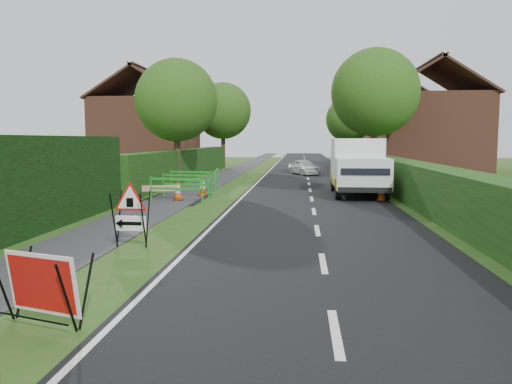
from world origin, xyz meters
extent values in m
plane|color=#254D16|center=(0.00, 0.00, 0.00)|extent=(120.00, 120.00, 0.00)
cube|color=black|center=(2.50, 35.00, 0.00)|extent=(6.00, 90.00, 0.02)
cube|color=#2D2D30|center=(-3.00, 35.00, 0.01)|extent=(2.00, 90.00, 0.02)
cube|color=#14380F|center=(-5.00, 22.00, 0.00)|extent=(1.00, 24.00, 1.80)
cube|color=#14380F|center=(6.50, 16.00, 0.00)|extent=(1.20, 50.00, 1.50)
cube|color=brown|center=(-10.00, 30.00, 2.75)|extent=(7.00, 7.00, 5.50)
cube|color=#331E19|center=(-11.75, 30.00, 6.59)|extent=(4.00, 7.40, 2.58)
cube|color=#331E19|center=(-8.25, 30.00, 6.59)|extent=(4.00, 7.40, 2.58)
cube|color=#331E19|center=(-10.00, 30.00, 7.69)|extent=(0.25, 7.40, 0.18)
cube|color=brown|center=(11.00, 28.00, 2.75)|extent=(7.00, 7.00, 5.50)
cube|color=#331E19|center=(9.25, 28.00, 6.59)|extent=(4.00, 7.40, 2.58)
cube|color=#331E19|center=(12.75, 28.00, 6.59)|extent=(4.00, 7.40, 2.58)
cube|color=#331E19|center=(11.00, 28.00, 7.69)|extent=(0.25, 7.40, 0.18)
cube|color=brown|center=(12.00, 42.00, 2.75)|extent=(7.00, 7.00, 5.50)
cube|color=#331E19|center=(10.25, 42.00, 6.59)|extent=(4.00, 7.40, 2.58)
cube|color=#331E19|center=(13.75, 42.00, 6.59)|extent=(4.00, 7.40, 2.58)
cube|color=#331E19|center=(12.00, 42.00, 7.69)|extent=(0.25, 7.40, 0.18)
cylinder|color=#2D2116|center=(-4.60, 18.00, 1.31)|extent=(0.36, 0.36, 2.62)
sphere|color=#284913|center=(-4.60, 18.00, 4.50)|extent=(4.40, 4.40, 4.40)
cylinder|color=#2D2116|center=(6.40, 22.00, 1.49)|extent=(0.36, 0.36, 2.97)
sphere|color=#284913|center=(6.40, 22.00, 5.18)|extent=(5.20, 5.20, 5.20)
cylinder|color=#2D2116|center=(-4.60, 34.00, 1.40)|extent=(0.36, 0.36, 2.80)
sphere|color=#284913|center=(-4.60, 34.00, 4.84)|extent=(4.80, 4.80, 4.80)
cylinder|color=#2D2116|center=(6.40, 38.00, 1.22)|extent=(0.36, 0.36, 2.45)
sphere|color=#284913|center=(6.40, 38.00, 4.23)|extent=(4.20, 4.20, 4.20)
cylinder|color=black|center=(-1.77, -2.56, 0.48)|extent=(0.13, 0.32, 0.93)
cylinder|color=black|center=(-1.67, -2.23, 0.48)|extent=(0.13, 0.32, 0.93)
cylinder|color=black|center=(-0.75, -2.88, 0.48)|extent=(0.13, 0.32, 0.93)
cylinder|color=black|center=(-0.64, -2.56, 0.48)|extent=(0.13, 0.32, 0.93)
cylinder|color=black|center=(-1.27, -2.74, 0.16)|extent=(1.09, 0.37, 0.03)
cube|color=white|center=(-1.21, -2.58, 0.56)|extent=(1.12, 0.48, 0.81)
cube|color=#B7110C|center=(-1.22, -2.59, 0.56)|extent=(1.02, 0.43, 0.70)
cylinder|color=black|center=(-2.01, 1.94, 0.64)|extent=(0.04, 0.38, 1.24)
cylinder|color=black|center=(-2.00, 2.25, 0.64)|extent=(0.04, 0.38, 1.24)
cylinder|color=black|center=(-1.34, 1.91, 0.64)|extent=(0.04, 0.38, 1.24)
cylinder|color=black|center=(-1.33, 2.23, 0.64)|extent=(0.04, 0.38, 1.24)
cube|color=white|center=(-1.67, 2.06, 0.55)|extent=(0.69, 0.04, 0.33)
cube|color=black|center=(-1.67, 2.04, 0.55)|extent=(0.49, 0.03, 0.08)
cone|color=black|center=(-1.94, 2.05, 0.55)|extent=(0.16, 0.20, 0.20)
cube|color=black|center=(-1.67, 2.04, 1.02)|extent=(0.16, 0.02, 0.20)
cube|color=silver|center=(4.52, 14.13, 1.44)|extent=(2.12, 3.37, 2.01)
cube|color=silver|center=(4.49, 11.59, 1.05)|extent=(2.10, 2.19, 1.23)
cube|color=black|center=(4.48, 10.55, 1.35)|extent=(1.83, 0.26, 0.56)
cube|color=yellow|center=(3.46, 13.17, 0.64)|extent=(0.08, 5.14, 0.25)
cube|color=yellow|center=(5.56, 13.15, 0.64)|extent=(0.08, 5.14, 0.25)
cube|color=black|center=(4.48, 10.56, 0.50)|extent=(2.04, 0.15, 0.21)
cylinder|color=black|center=(3.55, 11.55, 0.42)|extent=(0.26, 0.83, 0.83)
cylinder|color=black|center=(5.42, 11.52, 0.42)|extent=(0.26, 0.83, 0.83)
cylinder|color=black|center=(3.59, 14.90, 0.42)|extent=(0.26, 0.83, 0.83)
cylinder|color=black|center=(5.46, 14.88, 0.42)|extent=(0.26, 0.83, 0.83)
cube|color=black|center=(5.19, 11.20, 0.02)|extent=(0.38, 0.38, 0.04)
cone|color=#FF4A08|center=(5.19, 11.20, 0.42)|extent=(0.32, 0.32, 0.75)
cylinder|color=white|center=(5.19, 11.20, 0.38)|extent=(0.25, 0.25, 0.14)
cylinder|color=white|center=(5.19, 11.20, 0.56)|extent=(0.17, 0.17, 0.10)
cube|color=black|center=(4.97, 14.26, 0.02)|extent=(0.38, 0.38, 0.04)
cone|color=#FF4A08|center=(4.97, 14.26, 0.42)|extent=(0.32, 0.32, 0.75)
cylinder|color=white|center=(4.97, 14.26, 0.38)|extent=(0.25, 0.25, 0.14)
cylinder|color=white|center=(4.97, 14.26, 0.56)|extent=(0.17, 0.17, 0.10)
cube|color=black|center=(4.66, 16.52, 0.02)|extent=(0.38, 0.38, 0.04)
cone|color=#FF4A08|center=(4.66, 16.52, 0.42)|extent=(0.32, 0.32, 0.75)
cylinder|color=white|center=(4.66, 16.52, 0.38)|extent=(0.25, 0.25, 0.14)
cylinder|color=white|center=(4.66, 16.52, 0.56)|extent=(0.17, 0.17, 0.10)
cube|color=black|center=(-2.74, 10.59, 0.02)|extent=(0.38, 0.38, 0.04)
cone|color=#FF4A08|center=(-2.74, 10.59, 0.42)|extent=(0.32, 0.32, 0.75)
cylinder|color=white|center=(-2.74, 10.59, 0.38)|extent=(0.25, 0.25, 0.14)
cylinder|color=white|center=(-2.74, 10.59, 0.56)|extent=(0.17, 0.17, 0.10)
cube|color=black|center=(-2.08, 12.24, 0.02)|extent=(0.38, 0.38, 0.04)
cone|color=#FF4A08|center=(-2.08, 12.24, 0.42)|extent=(0.32, 0.32, 0.75)
cylinder|color=white|center=(-2.08, 12.24, 0.38)|extent=(0.25, 0.25, 0.14)
cylinder|color=white|center=(-2.08, 12.24, 0.56)|extent=(0.17, 0.17, 0.10)
cube|color=#19891E|center=(-3.62, 9.91, 0.50)|extent=(0.05, 0.05, 1.00)
cube|color=#19891E|center=(-1.62, 9.85, 0.50)|extent=(0.05, 0.05, 1.00)
cube|color=#19891E|center=(-2.62, 9.88, 0.92)|extent=(2.00, 0.11, 0.08)
cube|color=#19891E|center=(-2.62, 9.88, 0.55)|extent=(2.00, 0.11, 0.08)
cube|color=#19891E|center=(-3.62, 9.91, 0.02)|extent=(0.07, 0.35, 0.04)
cube|color=#19891E|center=(-1.62, 9.85, 0.02)|extent=(0.07, 0.35, 0.04)
cube|color=#19891E|center=(-3.68, 11.89, 0.50)|extent=(0.06, 0.06, 1.00)
cube|color=#19891E|center=(-1.70, 11.64, 0.50)|extent=(0.06, 0.06, 1.00)
cube|color=#19891E|center=(-2.69, 11.76, 0.92)|extent=(1.99, 0.30, 0.08)
cube|color=#19891E|center=(-2.69, 11.76, 0.55)|extent=(1.99, 0.30, 0.08)
cube|color=#19891E|center=(-3.68, 11.89, 0.02)|extent=(0.10, 0.35, 0.04)
cube|color=#19891E|center=(-1.70, 11.64, 0.02)|extent=(0.10, 0.35, 0.04)
cube|color=#19891E|center=(-3.93, 14.07, 0.50)|extent=(0.06, 0.06, 1.00)
cube|color=#19891E|center=(-1.96, 13.75, 0.50)|extent=(0.06, 0.06, 1.00)
cube|color=#19891E|center=(-2.95, 13.91, 0.92)|extent=(1.98, 0.37, 0.08)
cube|color=#19891E|center=(-2.95, 13.91, 0.55)|extent=(1.98, 0.37, 0.08)
cube|color=#19891E|center=(-3.93, 14.07, 0.02)|extent=(0.11, 0.36, 0.04)
cube|color=#19891E|center=(-1.96, 13.75, 0.02)|extent=(0.11, 0.36, 0.04)
cube|color=#19891E|center=(-1.84, 13.95, 0.50)|extent=(0.05, 0.05, 1.00)
cube|color=#19891E|center=(-2.05, 15.94, 0.50)|extent=(0.05, 0.05, 1.00)
cube|color=#19891E|center=(-1.95, 14.94, 0.92)|extent=(0.26, 1.99, 0.08)
cube|color=#19891E|center=(-1.95, 14.94, 0.55)|extent=(0.26, 1.99, 0.08)
cube|color=#19891E|center=(-1.84, 13.95, 0.02)|extent=(0.35, 0.10, 0.04)
cube|color=#19891E|center=(-2.05, 15.94, 0.02)|extent=(0.35, 0.10, 0.04)
cube|color=red|center=(-3.54, 11.00, 0.00)|extent=(1.47, 0.39, 0.25)
imported|color=white|center=(2.25, 25.78, 0.53)|extent=(2.40, 3.35, 1.06)
camera|label=1|loc=(2.05, -8.50, 2.39)|focal=35.00mm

